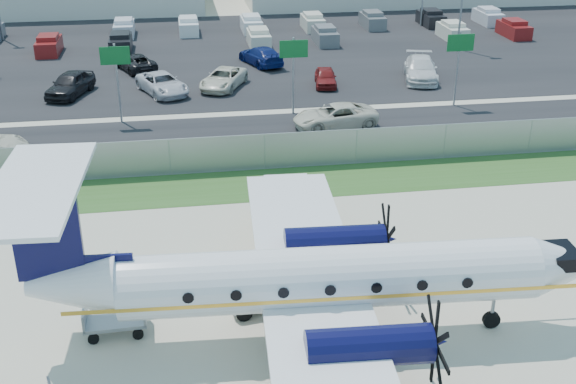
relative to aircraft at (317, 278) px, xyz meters
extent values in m
plane|color=beige|center=(0.13, 1.16, -2.40)|extent=(170.00, 170.00, 0.00)
cube|color=#2D561E|center=(0.13, 13.16, -2.39)|extent=(170.00, 4.00, 0.02)
cube|color=black|center=(0.13, 20.16, -2.39)|extent=(170.00, 8.00, 0.02)
cube|color=black|center=(0.13, 41.16, -2.39)|extent=(170.00, 32.00, 0.02)
cube|color=gray|center=(0.13, 15.16, -1.40)|extent=(120.00, 0.02, 1.90)
cube|color=gray|center=(0.13, 15.16, -0.42)|extent=(120.00, 0.06, 0.06)
cube|color=gray|center=(0.13, 15.16, -2.35)|extent=(120.00, 0.06, 0.06)
cylinder|color=gray|center=(-7.87, 24.16, 0.10)|extent=(0.14, 0.14, 5.00)
cube|color=#0C5923|center=(-7.87, 24.01, 1.90)|extent=(1.80, 0.08, 1.10)
cylinder|color=gray|center=(3.13, 24.16, 0.10)|extent=(0.14, 0.14, 5.00)
cube|color=#0C5923|center=(3.13, 24.01, 1.90)|extent=(1.80, 0.08, 1.10)
cylinder|color=gray|center=(14.13, 24.16, 0.10)|extent=(0.14, 0.14, 5.00)
cube|color=#0C5923|center=(14.13, 24.01, 1.90)|extent=(1.80, 0.08, 1.10)
cylinder|color=white|center=(0.44, -0.03, 0.00)|extent=(14.06, 2.91, 2.12)
cone|color=white|center=(8.64, -0.49, 0.00)|extent=(2.57, 2.26, 2.12)
cone|color=white|center=(-7.97, 0.45, 0.22)|extent=(3.02, 2.28, 2.12)
cube|color=black|center=(8.42, -0.48, 0.39)|extent=(1.09, 1.51, 0.50)
cube|color=white|center=(-0.11, 0.01, -0.62)|extent=(4.68, 19.83, 0.25)
cylinder|color=#080832|center=(0.93, -3.30, -0.45)|extent=(3.86, 1.44, 1.23)
cylinder|color=#080832|center=(1.30, 3.17, -0.45)|extent=(3.86, 1.44, 1.23)
cube|color=#080832|center=(-8.53, 0.48, 2.12)|extent=(2.13, 0.32, 3.24)
cube|color=white|center=(-8.64, 0.49, 3.74)|extent=(3.07, 7.06, 0.16)
cylinder|color=gray|center=(6.24, -0.35, -1.68)|extent=(0.13, 0.13, 1.45)
cylinder|color=black|center=(6.24, -0.35, -2.09)|extent=(0.64, 0.24, 0.63)
cylinder|color=black|center=(0.07, 3.24, -2.04)|extent=(0.74, 0.49, 0.71)
cube|color=white|center=(-1.56, 2.35, -1.84)|extent=(2.75, 1.88, 0.72)
cube|color=white|center=(-1.06, 2.42, -1.27)|extent=(1.30, 1.48, 0.51)
cube|color=black|center=(-0.60, 2.48, -1.25)|extent=(0.34, 1.14, 0.41)
cylinder|color=black|center=(-2.37, 1.43, -2.09)|extent=(0.64, 0.31, 0.62)
cylinder|color=black|center=(-2.59, 3.01, -2.09)|extent=(0.64, 0.31, 0.62)
cylinder|color=black|center=(-0.54, 1.68, -2.09)|extent=(0.64, 0.31, 0.62)
cylinder|color=black|center=(-0.76, 3.27, -2.09)|extent=(0.64, 0.31, 0.62)
cube|color=gray|center=(-6.87, 1.44, -1.92)|extent=(2.18, 1.35, 0.13)
cube|color=gray|center=(-7.89, 1.41, -1.60)|extent=(0.12, 1.29, 0.64)
cube|color=gray|center=(-5.85, 1.47, -1.60)|extent=(0.12, 1.29, 0.64)
cylinder|color=black|center=(-7.61, 0.83, -2.21)|extent=(0.39, 0.14, 0.39)
cylinder|color=black|center=(-7.64, 2.01, -2.21)|extent=(0.39, 0.14, 0.39)
cylinder|color=black|center=(-6.11, 0.87, -2.21)|extent=(0.39, 0.14, 0.39)
cylinder|color=black|center=(-6.14, 2.05, -2.21)|extent=(0.39, 0.14, 0.39)
cone|color=orange|center=(2.37, 4.93, -2.15)|extent=(0.33, 0.33, 0.50)
cube|color=orange|center=(2.37, 4.93, -2.39)|extent=(0.35, 0.35, 0.03)
imported|color=beige|center=(5.26, 21.11, -2.40)|extent=(5.46, 3.00, 1.45)
imported|color=black|center=(-11.66, 30.48, -2.40)|extent=(3.52, 5.29, 1.67)
imported|color=silver|center=(-5.30, 29.96, -2.40)|extent=(4.18, 5.69, 1.44)
imported|color=beige|center=(-0.92, 30.68, -2.40)|extent=(4.19, 5.53, 1.39)
imported|color=maroon|center=(6.50, 30.12, -2.40)|extent=(2.05, 3.95, 1.28)
imported|color=silver|center=(13.87, 30.51, -2.40)|extent=(3.69, 6.12, 1.66)
imported|color=black|center=(-7.43, 36.58, -2.40)|extent=(3.86, 5.20, 1.31)
imported|color=navy|center=(2.56, 36.74, -2.40)|extent=(3.70, 5.50, 1.48)
camera|label=1|loc=(-4.16, -20.24, 12.71)|focal=45.00mm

